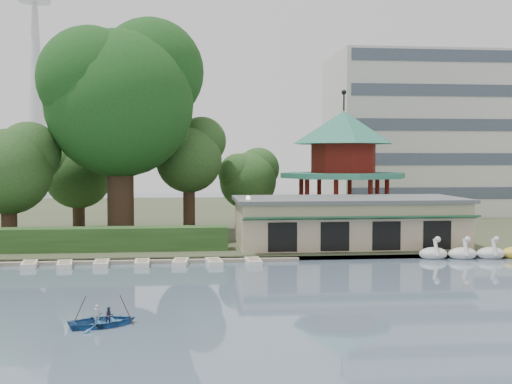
{
  "coord_description": "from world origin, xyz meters",
  "views": [
    {
      "loc": [
        -2.81,
        -29.32,
        7.52
      ],
      "look_at": [
        2.0,
        18.0,
        5.0
      ],
      "focal_mm": 45.0,
      "sensor_mm": 36.0,
      "label": 1
    }
  ],
  "objects": [
    {
      "name": "ground_plane",
      "position": [
        0.0,
        0.0,
        0.0
      ],
      "size": [
        220.0,
        220.0,
        0.0
      ],
      "primitive_type": "plane",
      "color": "slate",
      "rests_on": "ground"
    },
    {
      "name": "shore",
      "position": [
        0.0,
        52.0,
        0.2
      ],
      "size": [
        220.0,
        70.0,
        0.4
      ],
      "primitive_type": "cube",
      "color": "#424930",
      "rests_on": "ground"
    },
    {
      "name": "embankment",
      "position": [
        0.0,
        17.3,
        0.15
      ],
      "size": [
        220.0,
        0.6,
        0.3
      ],
      "primitive_type": "cube",
      "color": "gray",
      "rests_on": "ground"
    },
    {
      "name": "dock",
      "position": [
        -12.0,
        17.2,
        0.12
      ],
      "size": [
        34.0,
        1.6,
        0.24
      ],
      "primitive_type": "cube",
      "color": "gray",
      "rests_on": "ground"
    },
    {
      "name": "boathouse",
      "position": [
        10.0,
        21.97,
        2.37
      ],
      "size": [
        18.6,
        9.39,
        3.9
      ],
      "color": "#C0AB8B",
      "rests_on": "shore"
    },
    {
      "name": "pavilion",
      "position": [
        12.0,
        32.0,
        7.48
      ],
      "size": [
        12.4,
        12.4,
        13.5
      ],
      "color": "#C0AB8B",
      "rests_on": "shore"
    },
    {
      "name": "office_building",
      "position": [
        32.67,
        49.0,
        9.73
      ],
      "size": [
        38.0,
        18.0,
        20.0
      ],
      "color": "silver",
      "rests_on": "shore"
    },
    {
      "name": "broadcast_tower",
      "position": [
        -42.0,
        140.0,
        33.98
      ],
      "size": [
        8.0,
        8.0,
        96.0
      ],
      "color": "silver",
      "rests_on": "ground"
    },
    {
      "name": "hedge",
      "position": [
        -15.0,
        20.5,
        1.3
      ],
      "size": [
        30.0,
        2.0,
        1.8
      ],
      "primitive_type": "cube",
      "color": "#2D5222",
      "rests_on": "shore"
    },
    {
      "name": "lamp_post",
      "position": [
        1.5,
        19.0,
        3.34
      ],
      "size": [
        0.36,
        0.36,
        4.28
      ],
      "color": "black",
      "rests_on": "shore"
    },
    {
      "name": "big_tree",
      "position": [
        -8.82,
        28.21,
        13.29
      ],
      "size": [
        14.19,
        13.22,
        19.8
      ],
      "color": "#3A281C",
      "rests_on": "shore"
    },
    {
      "name": "small_trees",
      "position": [
        -13.86,
        31.01,
        6.46
      ],
      "size": [
        39.58,
        17.1,
        11.12
      ],
      "color": "#3A281C",
      "rests_on": "shore"
    },
    {
      "name": "moored_rowboats",
      "position": [
        -12.77,
        15.78,
        0.18
      ],
      "size": [
        29.92,
        2.76,
        0.36
      ],
      "color": "silver",
      "rests_on": "ground"
    },
    {
      "name": "rowboat_with_passengers",
      "position": [
        -6.77,
        -0.38,
        0.44
      ],
      "size": [
        4.96,
        4.22,
        2.01
      ],
      "color": "#2A5D98",
      "rests_on": "ground"
    }
  ]
}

